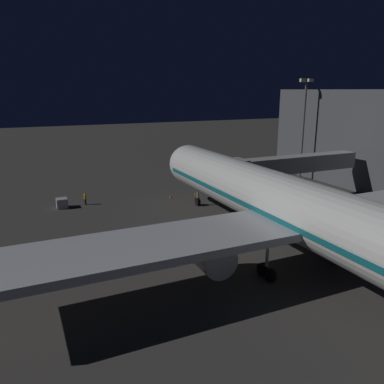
{
  "coord_description": "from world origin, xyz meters",
  "views": [
    {
      "loc": [
        23.88,
        36.07,
        16.83
      ],
      "look_at": [
        3.0,
        -9.41,
        3.5
      ],
      "focal_mm": 35.93,
      "sensor_mm": 36.0,
      "label": 1
    }
  ],
  "objects_px": {
    "traffic_cone_nose_starboard": "(171,196)",
    "airliner_at_gate": "(303,214)",
    "baggage_container_spare": "(62,203)",
    "apron_floodlight_mast": "(304,123)",
    "jet_bridge": "(283,165)",
    "ground_crew_by_belt_loader": "(85,198)",
    "traffic_cone_nose_port": "(195,193)"
  },
  "relations": [
    {
      "from": "jet_bridge",
      "to": "traffic_cone_nose_starboard",
      "type": "xyz_separation_m",
      "value": [
        14.88,
        -9.06,
        -5.45
      ]
    },
    {
      "from": "apron_floodlight_mast",
      "to": "traffic_cone_nose_starboard",
      "type": "bearing_deg",
      "value": 4.01
    },
    {
      "from": "baggage_container_spare",
      "to": "traffic_cone_nose_starboard",
      "type": "height_order",
      "value": "baggage_container_spare"
    },
    {
      "from": "apron_floodlight_mast",
      "to": "ground_crew_by_belt_loader",
      "type": "distance_m",
      "value": 41.97
    },
    {
      "from": "ground_crew_by_belt_loader",
      "to": "airliner_at_gate",
      "type": "bearing_deg",
      "value": 116.59
    },
    {
      "from": "jet_bridge",
      "to": "traffic_cone_nose_starboard",
      "type": "relative_size",
      "value": 43.31
    },
    {
      "from": "jet_bridge",
      "to": "baggage_container_spare",
      "type": "relative_size",
      "value": 14.86
    },
    {
      "from": "traffic_cone_nose_port",
      "to": "traffic_cone_nose_starboard",
      "type": "height_order",
      "value": "same"
    },
    {
      "from": "baggage_container_spare",
      "to": "apron_floodlight_mast",
      "type": "bearing_deg",
      "value": -179.78
    },
    {
      "from": "apron_floodlight_mast",
      "to": "traffic_cone_nose_port",
      "type": "distance_m",
      "value": 25.67
    },
    {
      "from": "apron_floodlight_mast",
      "to": "baggage_container_spare",
      "type": "distance_m",
      "value": 45.35
    },
    {
      "from": "apron_floodlight_mast",
      "to": "baggage_container_spare",
      "type": "relative_size",
      "value": 11.75
    },
    {
      "from": "ground_crew_by_belt_loader",
      "to": "baggage_container_spare",
      "type": "bearing_deg",
      "value": 2.72
    },
    {
      "from": "airliner_at_gate",
      "to": "apron_floodlight_mast",
      "type": "bearing_deg",
      "value": -129.85
    },
    {
      "from": "ground_crew_by_belt_loader",
      "to": "traffic_cone_nose_starboard",
      "type": "height_order",
      "value": "ground_crew_by_belt_loader"
    },
    {
      "from": "airliner_at_gate",
      "to": "ground_crew_by_belt_loader",
      "type": "bearing_deg",
      "value": -63.41
    },
    {
      "from": "airliner_at_gate",
      "to": "ground_crew_by_belt_loader",
      "type": "distance_m",
      "value": 34.46
    },
    {
      "from": "airliner_at_gate",
      "to": "ground_crew_by_belt_loader",
      "type": "height_order",
      "value": "airliner_at_gate"
    },
    {
      "from": "airliner_at_gate",
      "to": "traffic_cone_nose_starboard",
      "type": "distance_m",
      "value": 29.18
    },
    {
      "from": "apron_floodlight_mast",
      "to": "ground_crew_by_belt_loader",
      "type": "bearing_deg",
      "value": 0.01
    },
    {
      "from": "apron_floodlight_mast",
      "to": "ground_crew_by_belt_loader",
      "type": "relative_size",
      "value": 10.46
    },
    {
      "from": "airliner_at_gate",
      "to": "traffic_cone_nose_starboard",
      "type": "height_order",
      "value": "airliner_at_gate"
    },
    {
      "from": "jet_bridge",
      "to": "apron_floodlight_mast",
      "type": "bearing_deg",
      "value": -139.38
    },
    {
      "from": "jet_bridge",
      "to": "apron_floodlight_mast",
      "type": "xyz_separation_m",
      "value": [
        -12.82,
        -11.0,
        5.14
      ]
    },
    {
      "from": "traffic_cone_nose_starboard",
      "to": "airliner_at_gate",
      "type": "bearing_deg",
      "value": 94.4
    },
    {
      "from": "apron_floodlight_mast",
      "to": "traffic_cone_nose_port",
      "type": "relative_size",
      "value": 34.24
    },
    {
      "from": "ground_crew_by_belt_loader",
      "to": "traffic_cone_nose_port",
      "type": "xyz_separation_m",
      "value": [
        -17.49,
        1.93,
        -0.72
      ]
    },
    {
      "from": "airliner_at_gate",
      "to": "baggage_container_spare",
      "type": "bearing_deg",
      "value": -58.39
    },
    {
      "from": "apron_floodlight_mast",
      "to": "baggage_container_spare",
      "type": "xyz_separation_m",
      "value": [
        44.2,
        0.17,
        -10.17
      ]
    },
    {
      "from": "apron_floodlight_mast",
      "to": "baggage_container_spare",
      "type": "height_order",
      "value": "apron_floodlight_mast"
    },
    {
      "from": "jet_bridge",
      "to": "airliner_at_gate",
      "type": "bearing_deg",
      "value": 57.04
    },
    {
      "from": "baggage_container_spare",
      "to": "airliner_at_gate",
      "type": "bearing_deg",
      "value": 121.61
    }
  ]
}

